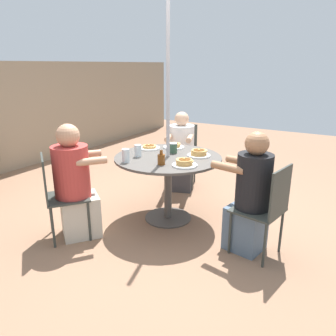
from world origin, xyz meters
name	(u,v)px	position (x,y,z in m)	size (l,w,h in m)	color
ground_plane	(168,218)	(0.00, 0.00, 0.00)	(12.00, 12.00, 0.00)	#8C664C
patio_table	(168,167)	(0.00, 0.00, 0.61)	(1.17, 1.17, 0.74)	#4C4742
umbrella_pole	(168,111)	(0.00, 0.00, 1.23)	(0.04, 0.04, 2.46)	#ADADB2
patio_chair_north	(183,151)	(1.10, 0.41, 0.50)	(0.52, 0.52, 0.87)	#333833
diner_north	(181,155)	(0.94, 0.35, 0.49)	(0.59, 0.50, 1.08)	#3D3D42
patio_chair_east	(58,192)	(-0.94, 0.70, 0.50)	(0.56, 0.56, 0.87)	#333833
diner_east	(75,187)	(-0.80, 0.60, 0.53)	(0.57, 0.55, 1.17)	beige
patio_chair_south	(267,206)	(-0.21, -1.15, 0.50)	(0.47, 0.47, 0.87)	#333833
diner_south	(250,197)	(-0.18, -0.99, 0.53)	(0.40, 0.54, 1.15)	slate
pancake_plate_a	(149,147)	(0.18, 0.37, 0.76)	(0.25, 0.25, 0.05)	white
pancake_plate_b	(174,146)	(0.37, 0.14, 0.76)	(0.25, 0.25, 0.07)	white
pancake_plate_c	(184,163)	(-0.21, -0.32, 0.77)	(0.25, 0.25, 0.08)	white
pancake_plate_d	(199,153)	(0.19, -0.28, 0.77)	(0.25, 0.25, 0.08)	white
syrup_bottle	(161,159)	(-0.29, -0.10, 0.80)	(0.10, 0.08, 0.15)	brown
coffee_cup	(173,148)	(0.16, 0.02, 0.80)	(0.09, 0.09, 0.12)	#33513D
drinking_glass_a	(126,156)	(-0.41, 0.26, 0.81)	(0.08, 0.08, 0.14)	silver
drinking_glass_b	(138,151)	(-0.17, 0.28, 0.80)	(0.08, 0.08, 0.13)	silver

